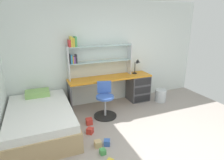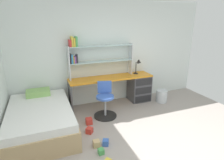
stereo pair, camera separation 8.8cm
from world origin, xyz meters
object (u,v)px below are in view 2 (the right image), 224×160
(toy_block_red_5, at_px, (89,130))
(bed_platform, at_px, (41,119))
(swivel_chair, at_px, (105,103))
(desk, at_px, (132,86))
(bookshelf_hutch, at_px, (93,54))
(toy_block_natural_3, at_px, (96,144))
(toy_block_red_1, at_px, (89,121))
(desk_lamp, at_px, (139,64))
(toy_block_green_2, at_px, (101,151))
(waste_bin, at_px, (162,96))
(toy_block_blue_4, at_px, (106,142))

(toy_block_red_5, bearing_deg, bed_platform, 153.69)
(swivel_chair, height_order, toy_block_red_5, swivel_chair)
(desk, height_order, bookshelf_hutch, bookshelf_hutch)
(bed_platform, xyz_separation_m, toy_block_natural_3, (0.87, -0.87, -0.20))
(toy_block_red_1, bearing_deg, desk_lamp, 26.27)
(toy_block_green_2, relative_size, toy_block_natural_3, 0.81)
(toy_block_red_5, bearing_deg, toy_block_natural_3, -88.75)
(desk_lamp, bearing_deg, waste_bin, -35.16)
(bed_platform, bearing_deg, swivel_chair, 5.40)
(bookshelf_hutch, relative_size, toy_block_green_2, 17.36)
(bookshelf_hutch, distance_m, waste_bin, 2.17)
(waste_bin, height_order, toy_block_red_1, waste_bin)
(toy_block_green_2, bearing_deg, bookshelf_hutch, 77.28)
(swivel_chair, height_order, toy_block_blue_4, swivel_chair)
(desk, height_order, waste_bin, desk)
(toy_block_natural_3, xyz_separation_m, toy_block_blue_4, (0.16, -0.02, -0.00))
(bookshelf_hutch, bearing_deg, toy_block_red_1, -112.55)
(bed_platform, height_order, toy_block_green_2, bed_platform)
(desk_lamp, xyz_separation_m, toy_block_green_2, (-1.65, -1.78, -0.95))
(bookshelf_hutch, bearing_deg, toy_block_blue_4, -99.32)
(desk_lamp, bearing_deg, bed_platform, -164.64)
(toy_block_natural_3, height_order, toy_block_red_5, same)
(swivel_chair, distance_m, toy_block_natural_3, 1.16)
(swivel_chair, relative_size, toy_block_natural_3, 6.91)
(desk, xyz_separation_m, desk_lamp, (0.20, 0.03, 0.58))
(toy_block_green_2, xyz_separation_m, toy_block_red_5, (-0.02, 0.66, 0.01))
(swivel_chair, height_order, bed_platform, swivel_chair)
(waste_bin, bearing_deg, toy_block_green_2, -147.17)
(desk, height_order, toy_block_natural_3, desk)
(toy_block_natural_3, xyz_separation_m, toy_block_red_5, (-0.01, 0.45, 0.00))
(bed_platform, bearing_deg, bookshelf_hutch, 31.37)
(waste_bin, height_order, toy_block_red_5, waste_bin)
(swivel_chair, xyz_separation_m, toy_block_green_2, (-0.50, -1.22, -0.27))
(toy_block_red_1, xyz_separation_m, toy_block_natural_3, (-0.07, -0.79, -0.01))
(bookshelf_hutch, relative_size, toy_block_blue_4, 15.43)
(toy_block_red_5, bearing_deg, desk_lamp, 33.94)
(swivel_chair, xyz_separation_m, toy_block_red_5, (-0.52, -0.56, -0.26))
(toy_block_blue_4, bearing_deg, desk, 50.32)
(toy_block_red_5, bearing_deg, toy_block_green_2, -87.91)
(waste_bin, bearing_deg, desk_lamp, 144.84)
(swivel_chair, xyz_separation_m, toy_block_natural_3, (-0.51, -1.01, -0.26))
(bed_platform, bearing_deg, waste_bin, 5.97)
(swivel_chair, bearing_deg, toy_block_red_1, -153.64)
(desk, distance_m, bed_platform, 2.43)
(toy_block_blue_4, distance_m, toy_block_red_5, 0.50)
(swivel_chair, xyz_separation_m, waste_bin, (1.68, 0.19, -0.15))
(bed_platform, distance_m, toy_block_red_1, 0.97)
(waste_bin, distance_m, toy_block_blue_4, 2.37)
(bookshelf_hutch, bearing_deg, swivel_chair, -83.76)
(desk, relative_size, toy_block_red_1, 16.63)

